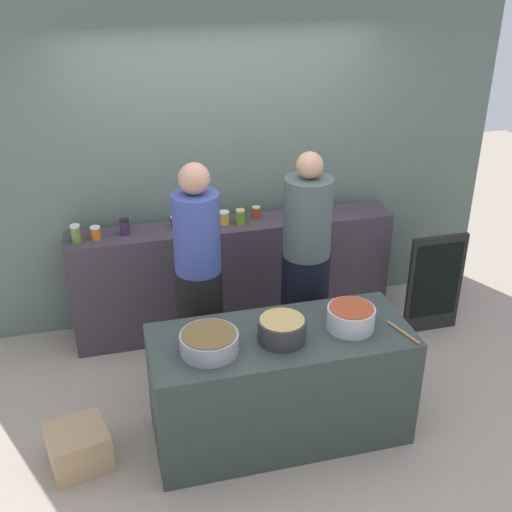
# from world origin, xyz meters

# --- Properties ---
(ground) EXTENTS (12.00, 12.00, 0.00)m
(ground) POSITION_xyz_m (0.00, 0.00, 0.00)
(ground) COLOR #AA9A88
(storefront_wall) EXTENTS (4.80, 0.12, 3.00)m
(storefront_wall) POSITION_xyz_m (0.00, 1.45, 1.50)
(storefront_wall) COLOR slate
(storefront_wall) RESTS_ON ground
(display_shelf) EXTENTS (2.70, 0.36, 0.98)m
(display_shelf) POSITION_xyz_m (0.00, 1.10, 0.49)
(display_shelf) COLOR #3E343D
(display_shelf) RESTS_ON ground
(prep_table) EXTENTS (1.70, 0.70, 0.80)m
(prep_table) POSITION_xyz_m (0.00, -0.30, 0.40)
(prep_table) COLOR #303C37
(prep_table) RESTS_ON ground
(preserve_jar_0) EXTENTS (0.08, 0.08, 0.14)m
(preserve_jar_0) POSITION_xyz_m (-1.24, 1.05, 1.05)
(preserve_jar_0) COLOR olive
(preserve_jar_0) RESTS_ON display_shelf
(preserve_jar_1) EXTENTS (0.08, 0.08, 0.10)m
(preserve_jar_1) POSITION_xyz_m (-1.10, 1.07, 1.03)
(preserve_jar_1) COLOR orange
(preserve_jar_1) RESTS_ON display_shelf
(preserve_jar_2) EXTENTS (0.08, 0.08, 0.13)m
(preserve_jar_2) POSITION_xyz_m (-0.87, 1.11, 1.05)
(preserve_jar_2) COLOR #3E234C
(preserve_jar_2) RESTS_ON display_shelf
(preserve_jar_3) EXTENTS (0.07, 0.07, 0.10)m
(preserve_jar_3) POSITION_xyz_m (-0.47, 1.12, 1.03)
(preserve_jar_3) COLOR #5A2447
(preserve_jar_3) RESTS_ON display_shelf
(preserve_jar_4) EXTENTS (0.09, 0.09, 0.11)m
(preserve_jar_4) POSITION_xyz_m (-0.07, 1.11, 1.04)
(preserve_jar_4) COLOR gold
(preserve_jar_4) RESTS_ON display_shelf
(preserve_jar_5) EXTENTS (0.07, 0.07, 0.13)m
(preserve_jar_5) POSITION_xyz_m (0.06, 1.07, 1.05)
(preserve_jar_5) COLOR #5E9B1B
(preserve_jar_5) RESTS_ON display_shelf
(preserve_jar_6) EXTENTS (0.07, 0.07, 0.10)m
(preserve_jar_6) POSITION_xyz_m (0.21, 1.16, 1.03)
(preserve_jar_6) COLOR #A83319
(preserve_jar_6) RESTS_ON display_shelf
(preserve_jar_7) EXTENTS (0.09, 0.09, 0.12)m
(preserve_jar_7) POSITION_xyz_m (0.59, 1.13, 1.04)
(preserve_jar_7) COLOR #A82526
(preserve_jar_7) RESTS_ON display_shelf
(preserve_jar_8) EXTENTS (0.09, 0.09, 0.14)m
(preserve_jar_8) POSITION_xyz_m (0.73, 1.12, 1.05)
(preserve_jar_8) COLOR red
(preserve_jar_8) RESTS_ON display_shelf
(cooking_pot_left) EXTENTS (0.37, 0.37, 0.13)m
(cooking_pot_left) POSITION_xyz_m (-0.48, -0.36, 0.87)
(cooking_pot_left) COLOR gray
(cooking_pot_left) RESTS_ON prep_table
(cooking_pot_center) EXTENTS (0.31, 0.31, 0.15)m
(cooking_pot_center) POSITION_xyz_m (-0.01, -0.35, 0.88)
(cooking_pot_center) COLOR #2D2D2D
(cooking_pot_center) RESTS_ON prep_table
(cooking_pot_right) EXTENTS (0.31, 0.31, 0.15)m
(cooking_pot_right) POSITION_xyz_m (0.46, -0.33, 0.88)
(cooking_pot_right) COLOR #B7B7BC
(cooking_pot_right) RESTS_ON prep_table
(wooden_spoon) EXTENTS (0.10, 0.29, 0.02)m
(wooden_spoon) POSITION_xyz_m (0.76, -0.49, 0.81)
(wooden_spoon) COLOR #9E703D
(wooden_spoon) RESTS_ON prep_table
(cook_with_tongs) EXTENTS (0.34, 0.34, 1.75)m
(cook_with_tongs) POSITION_xyz_m (-0.41, 0.43, 0.80)
(cook_with_tongs) COLOR black
(cook_with_tongs) RESTS_ON ground
(cook_in_cap) EXTENTS (0.36, 0.36, 1.76)m
(cook_in_cap) POSITION_xyz_m (0.41, 0.43, 0.80)
(cook_in_cap) COLOR black
(cook_in_cap) RESTS_ON ground
(bread_crate) EXTENTS (0.44, 0.42, 0.28)m
(bread_crate) POSITION_xyz_m (-1.34, -0.27, 0.14)
(bread_crate) COLOR tan
(bread_crate) RESTS_ON ground
(chalkboard_sign) EXTENTS (0.50, 0.05, 0.90)m
(chalkboard_sign) POSITION_xyz_m (1.63, 0.61, 0.45)
(chalkboard_sign) COLOR black
(chalkboard_sign) RESTS_ON ground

